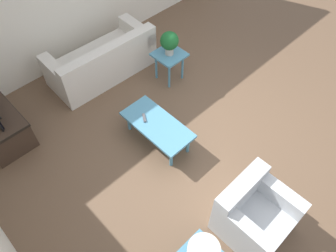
# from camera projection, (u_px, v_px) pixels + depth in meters

# --- Properties ---
(ground_plane) EXTENTS (14.00, 14.00, 0.00)m
(ground_plane) POSITION_uv_depth(u_px,v_px,m) (206.00, 136.00, 5.13)
(ground_plane) COLOR brown
(sofa) EXTENTS (0.91, 1.90, 0.77)m
(sofa) POSITION_uv_depth(u_px,v_px,m) (103.00, 62.00, 5.79)
(sofa) COLOR silver
(sofa) RESTS_ON ground_plane
(armchair) EXTENTS (0.79, 0.80, 0.79)m
(armchair) POSITION_uv_depth(u_px,v_px,m) (253.00, 214.00, 3.98)
(armchair) COLOR silver
(armchair) RESTS_ON ground_plane
(coffee_table) EXTENTS (1.12, 0.53, 0.38)m
(coffee_table) POSITION_uv_depth(u_px,v_px,m) (157.00, 126.00, 4.82)
(coffee_table) COLOR teal
(coffee_table) RESTS_ON ground_plane
(side_table_plant) EXTENTS (0.49, 0.49, 0.55)m
(side_table_plant) POSITION_uv_depth(u_px,v_px,m) (169.00, 58.00, 5.60)
(side_table_plant) COLOR teal
(side_table_plant) RESTS_ON ground_plane
(potted_plant) EXTENTS (0.31, 0.31, 0.42)m
(potted_plant) POSITION_uv_depth(u_px,v_px,m) (169.00, 42.00, 5.33)
(potted_plant) COLOR #B2ADA3
(potted_plant) RESTS_ON side_table_plant
(remote_control) EXTENTS (0.16, 0.12, 0.02)m
(remote_control) POSITION_uv_depth(u_px,v_px,m) (144.00, 118.00, 4.85)
(remote_control) COLOR #4C4C51
(remote_control) RESTS_ON coffee_table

